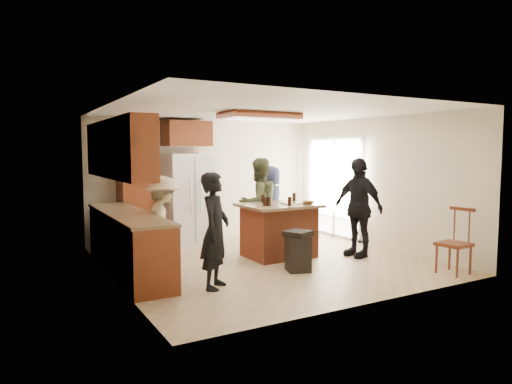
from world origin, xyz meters
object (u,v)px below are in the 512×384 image
person_counter (163,224)px  kitchen_island (279,230)px  person_side_right (358,207)px  trash_bin (298,251)px  person_front_left (215,231)px  person_behind_right (271,203)px  refrigerator (189,198)px  person_behind_left (259,203)px  spindle_chair (455,244)px

person_counter → kitchen_island: (2.07, -0.02, -0.26)m
person_side_right → trash_bin: bearing=-84.7°
person_front_left → person_side_right: (2.97, 0.51, 0.09)m
person_behind_right → trash_bin: 2.59m
refrigerator → person_front_left: bearing=-104.8°
person_counter → person_behind_left: bearing=-58.0°
refrigerator → trash_bin: (0.65, -2.94, -0.58)m
person_side_right → kitchen_island: person_side_right is taller
kitchen_island → spindle_chair: size_ratio=1.29×
person_behind_right → person_side_right: 2.11m
person_counter → trash_bin: size_ratio=2.33×
person_behind_left → person_counter: bearing=13.5°
person_side_right → kitchen_island: 1.45m
person_counter → refrigerator: refrigerator is taller
refrigerator → spindle_chair: 4.98m
refrigerator → spindle_chair: size_ratio=1.81×
kitchen_island → trash_bin: (-0.26, -0.98, -0.16)m
person_side_right → spindle_chair: 1.73m
person_side_right → person_counter: bearing=-108.6°
person_side_right → person_counter: person_side_right is taller
person_side_right → trash_bin: (-1.50, -0.33, -0.55)m
person_front_left → person_behind_right: person_front_left is taller
person_behind_right → trash_bin: size_ratio=2.46×
person_behind_right → spindle_chair: bearing=71.6°
refrigerator → trash_bin: size_ratio=2.86×
kitchen_island → trash_bin: kitchen_island is taller
person_front_left → person_counter: (-0.34, 1.17, -0.05)m
person_behind_right → person_counter: bearing=-7.7°
person_behind_left → refrigerator: bearing=-57.8°
refrigerator → kitchen_island: refrigerator is taller
trash_bin → refrigerator: bearing=102.4°
person_front_left → person_counter: size_ratio=1.07×
person_front_left → refrigerator: size_ratio=0.87×
person_behind_right → spindle_chair: 3.80m
refrigerator → trash_bin: refrigerator is taller
person_front_left → trash_bin: size_ratio=2.49×
trash_bin → person_behind_right: bearing=68.1°
refrigerator → kitchen_island: (0.91, -1.97, -0.43)m
person_behind_right → refrigerator: refrigerator is taller
person_behind_left → spindle_chair: (1.68, -3.02, -0.41)m
person_behind_left → trash_bin: size_ratio=2.74×
person_front_left → person_behind_right: 3.51m
person_counter → kitchen_island: person_counter is taller
person_behind_left → person_side_right: (1.20, -1.41, 0.01)m
kitchen_island → spindle_chair: (1.71, -2.25, -0.02)m
person_front_left → person_behind_right: (2.42, 2.54, -0.01)m
person_behind_right → kitchen_island: 1.58m
person_behind_left → kitchen_island: (-0.03, -0.76, -0.39)m
refrigerator → spindle_chair: (2.62, -4.22, -0.45)m
person_front_left → kitchen_island: person_front_left is taller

